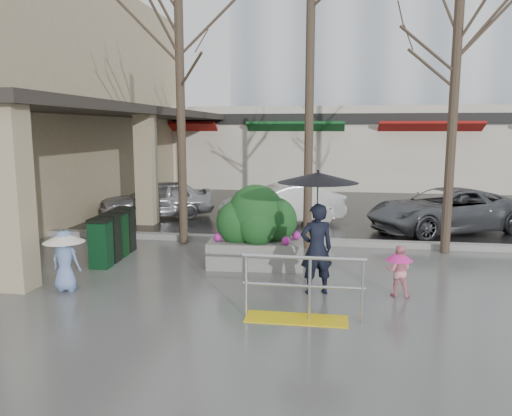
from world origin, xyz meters
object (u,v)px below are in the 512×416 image
(handrail, at_px, (301,297))
(child_blue, at_px, (65,253))
(car_b, at_px, (282,204))
(planter, at_px, (257,227))
(tree_west, at_px, (179,41))
(woman, at_px, (317,214))
(child_pink, at_px, (399,267))
(tree_midwest, at_px, (311,30))
(car_a, at_px, (157,199))
(news_boxes, at_px, (114,236))
(tree_mideast, at_px, (457,43))
(car_c, at_px, (445,210))

(handrail, height_order, child_blue, child_blue)
(child_blue, distance_m, car_b, 7.81)
(planter, bearing_deg, tree_west, 140.47)
(tree_west, xyz_separation_m, woman, (3.55, -3.47, -3.63))
(child_pink, bearing_deg, handrail, 49.04)
(woman, height_order, planter, woman)
(tree_midwest, bearing_deg, woman, -84.25)
(tree_midwest, relative_size, car_a, 1.89)
(tree_west, relative_size, child_blue, 5.98)
(tree_midwest, bearing_deg, car_a, 145.66)
(child_blue, bearing_deg, tree_west, -99.18)
(woman, distance_m, news_boxes, 5.06)
(handrail, distance_m, news_boxes, 5.42)
(tree_midwest, height_order, car_b, tree_midwest)
(tree_west, distance_m, woman, 6.15)
(tree_mideast, height_order, car_b, tree_mideast)
(child_pink, relative_size, car_b, 0.24)
(handrail, distance_m, child_blue, 4.44)
(planter, bearing_deg, handrail, -68.82)
(handrail, relative_size, planter, 0.90)
(car_c, bearing_deg, woman, -55.56)
(planter, bearing_deg, car_b, 89.55)
(child_blue, height_order, news_boxes, child_blue)
(woman, bearing_deg, news_boxes, -39.79)
(planter, distance_m, car_c, 6.55)
(woman, xyz_separation_m, child_blue, (-4.55, -0.55, -0.75))
(handrail, height_order, car_c, car_c)
(handrail, xyz_separation_m, planter, (-1.15, 2.98, 0.47))
(planter, height_order, car_b, planter)
(woman, xyz_separation_m, planter, (-1.34, 1.65, -0.60))
(handrail, bearing_deg, tree_west, 124.99)
(tree_mideast, distance_m, child_pink, 5.71)
(tree_midwest, distance_m, car_b, 5.62)
(tree_midwest, xyz_separation_m, news_boxes, (-4.31, -1.74, -4.70))
(news_boxes, bearing_deg, tree_mideast, 9.34)
(car_c, bearing_deg, child_blue, -76.29)
(car_a, bearing_deg, child_pink, 21.13)
(car_a, bearing_deg, planter, 14.00)
(child_blue, height_order, planter, planter)
(child_pink, height_order, car_c, car_c)
(handrail, height_order, car_a, car_a)
(tree_mideast, xyz_separation_m, car_b, (-4.26, 3.07, -4.23))
(tree_west, height_order, child_pink, tree_west)
(child_pink, bearing_deg, news_boxes, -6.64)
(tree_midwest, xyz_separation_m, car_c, (3.80, 2.63, -4.60))
(woman, bearing_deg, car_a, -71.07)
(handrail, bearing_deg, tree_midwest, 91.91)
(tree_mideast, height_order, news_boxes, tree_mideast)
(tree_mideast, relative_size, news_boxes, 3.36)
(tree_west, distance_m, car_c, 8.71)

